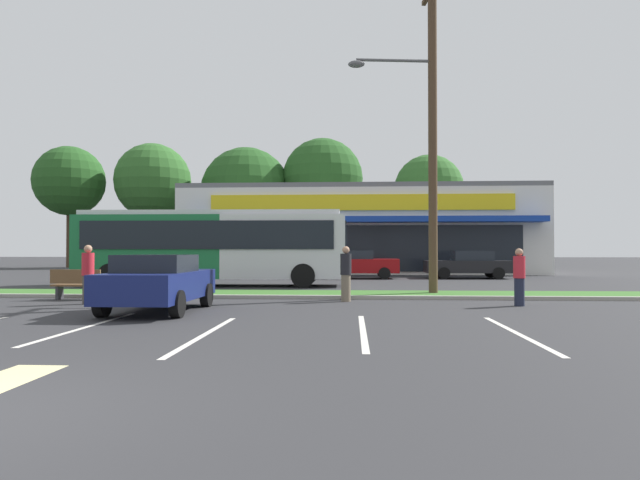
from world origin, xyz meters
The scene contains 23 objects.
grass_median centered at (0.00, 14.00, 0.06)m, with size 56.00×2.20×0.12m, color #386B28.
curb_lip centered at (0.00, 12.78, 0.06)m, with size 56.00×0.24×0.12m, color #99968C.
parking_stripe_1 centered at (-1.50, 6.09, 0.00)m, with size 0.12×4.80×0.01m, color silver.
parking_stripe_2 centered at (1.14, 5.29, 0.00)m, with size 0.12×4.80×0.01m, color silver.
parking_stripe_3 centered at (4.06, 5.89, 0.00)m, with size 0.12×4.80×0.01m, color silver.
parking_stripe_4 centered at (6.92, 5.73, 0.00)m, with size 0.12×4.80×0.01m, color silver.
lot_arrow centered at (-0.30, 1.64, 0.00)m, with size 0.70×1.60×0.01m, color beige.
storefront_building centered at (4.40, 36.40, 2.93)m, with size 23.76×14.14×5.85m.
tree_far_left centered at (-21.68, 43.90, 7.79)m, with size 6.27×6.27×10.95m.
tree_left centered at (-14.33, 44.86, 7.85)m, with size 6.88×6.88×11.30m.
tree_mid_left centered at (-5.93, 45.94, 6.88)m, with size 8.32×8.32×11.05m.
tree_mid centered at (1.16, 45.92, 8.10)m, with size 7.37×7.37×11.80m.
tree_mid_right centered at (10.40, 42.83, 6.74)m, with size 5.86×5.86×9.69m.
utility_pole centered at (6.45, 14.08, 5.89)m, with size 3.07×2.40×11.08m.
city_bus centered at (-2.21, 19.09, 1.76)m, with size 11.63×2.80×3.25m.
bus_stop_bench centered at (-4.76, 12.12, 0.50)m, with size 1.60×0.45×0.95m.
car_0 centered at (4.21, 25.69, 0.79)m, with size 4.25×1.91×1.53m.
car_1 centered at (10.27, 26.16, 0.77)m, with size 4.63×1.97×1.52m.
car_2 centered at (-8.42, 26.40, 0.78)m, with size 4.77×1.95×1.52m.
car_3 centered at (-1.03, 8.92, 0.75)m, with size 1.98×4.11×1.44m.
pedestrian_near_bench centered at (8.50, 10.91, 0.81)m, with size 0.32×0.32×1.60m.
pedestrian_by_pole centered at (3.66, 12.00, 0.84)m, with size 0.34×0.34×1.67m.
pedestrian_far centered at (-3.75, 10.76, 0.86)m, with size 0.34×0.34×1.70m.
Camera 1 is at (3.85, -4.84, 1.55)m, focal length 31.22 mm.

